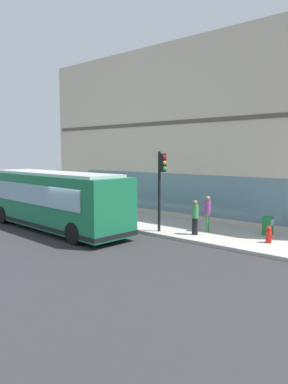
{
  "coord_description": "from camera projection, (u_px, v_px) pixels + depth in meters",
  "views": [
    {
      "loc": [
        -10.88,
        -13.14,
        4.05
      ],
      "look_at": [
        2.59,
        -1.56,
        2.14
      ],
      "focal_mm": 33.75,
      "sensor_mm": 36.0,
      "label": 1
    }
  ],
  "objects": [
    {
      "name": "building_corner",
      "position": [
        209.0,
        134.0,
        25.12
      ],
      "size": [
        8.42,
        22.59,
        10.75
      ],
      "color": "beige",
      "rests_on": "ground"
    },
    {
      "name": "sidewalk_curb",
      "position": [
        149.0,
        222.0,
        20.81
      ],
      "size": [
        4.54,
        40.0,
        0.15
      ],
      "primitive_type": "cube",
      "color": "#B2ADA3",
      "rests_on": "ground"
    },
    {
      "name": "newspaper_vending_box",
      "position": [
        268.0,
        226.0,
        17.24
      ],
      "size": [
        0.44,
        0.42,
        0.9
      ],
      "color": "#197233",
      "rests_on": "sidewalk_curb"
    },
    {
      "name": "pedestrian_walking_along_curb",
      "position": [
        195.0,
        215.0,
        17.26
      ],
      "size": [
        0.32,
        0.32,
        1.67
      ],
      "color": "black",
      "rests_on": "sidewalk_curb"
    },
    {
      "name": "pedestrian_near_hydrant",
      "position": [
        74.0,
        195.0,
        25.1
      ],
      "size": [
        0.32,
        0.32,
        1.76
      ],
      "color": "#3F8C4C",
      "rests_on": "sidewalk_curb"
    },
    {
      "name": "pedestrian_by_light_pole",
      "position": [
        208.0,
        211.0,
        17.91
      ],
      "size": [
        0.32,
        0.32,
        1.8
      ],
      "color": "#3F8C4C",
      "rests_on": "sidewalk_curb"
    },
    {
      "name": "pedestrian_near_building_entrance",
      "position": [
        47.0,
        196.0,
        25.05
      ],
      "size": [
        0.32,
        0.32,
        1.7
      ],
      "color": "gold",
      "rests_on": "sidewalk_curb"
    },
    {
      "name": "fire_hydrant",
      "position": [
        269.0,
        235.0,
        15.75
      ],
      "size": [
        0.35,
        0.35,
        0.74
      ],
      "color": "red",
      "rests_on": "sidewalk_curb"
    },
    {
      "name": "traffic_light_near_corner",
      "position": [
        161.0,
        176.0,
        17.77
      ],
      "size": [
        0.32,
        0.49,
        3.99
      ],
      "color": "black",
      "rests_on": "sidewalk_curb"
    },
    {
      "name": "ground",
      "position": [
        84.0,
        239.0,
        17.15
      ],
      "size": [
        120.0,
        120.0,
        0.0
      ],
      "primitive_type": "plane",
      "color": "#2D2D30"
    },
    {
      "name": "city_bus_nearside",
      "position": [
        54.0,
        201.0,
        19.12
      ],
      "size": [
        3.12,
        10.17,
        3.07
      ],
      "color": "#197247",
      "rests_on": "ground"
    }
  ]
}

